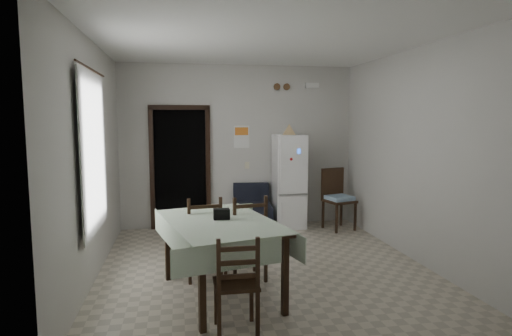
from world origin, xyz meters
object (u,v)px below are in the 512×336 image
at_px(dining_table, 221,258).
at_px(dining_chair_near_head, 236,283).
at_px(dining_chair_far_left, 202,236).
at_px(navy_seat, 253,207).
at_px(dining_chair_far_right, 245,237).
at_px(corner_chair, 339,199).
at_px(fridge, 289,181).

height_order(dining_table, dining_chair_near_head, dining_chair_near_head).
height_order(dining_table, dining_chair_far_left, dining_chair_far_left).
relative_size(navy_seat, dining_chair_near_head, 0.85).
xyz_separation_m(dining_chair_far_left, dining_chair_far_right, (0.51, -0.15, 0.01)).
distance_m(dining_table, dining_chair_far_right, 0.58).
relative_size(navy_seat, corner_chair, 0.73).
height_order(fridge, dining_chair_far_right, fridge).
distance_m(navy_seat, dining_chair_far_left, 2.44).
bearing_deg(navy_seat, dining_chair_near_head, -96.99).
distance_m(fridge, dining_chair_near_head, 3.93).
height_order(corner_chair, dining_chair_near_head, corner_chair).
relative_size(corner_chair, dining_chair_far_left, 1.05).
distance_m(corner_chair, dining_chair_far_right, 2.84).
bearing_deg(dining_chair_far_left, dining_table, 97.71).
height_order(fridge, corner_chair, fridge).
bearing_deg(fridge, corner_chair, -21.16).
bearing_deg(dining_chair_far_right, corner_chair, -144.73).
height_order(fridge, dining_chair_near_head, fridge).
bearing_deg(dining_table, fridge, 48.00).
xyz_separation_m(fridge, corner_chair, (0.82, -0.33, -0.30)).
bearing_deg(corner_chair, dining_chair_near_head, -140.26).
distance_m(navy_seat, corner_chair, 1.52).
bearing_deg(dining_chair_far_left, dining_chair_near_head, 91.47).
bearing_deg(dining_chair_far_left, navy_seat, -122.24).
distance_m(dining_table, dining_chair_near_head, 0.82).
bearing_deg(dining_chair_near_head, corner_chair, -124.19).
bearing_deg(corner_chair, fridge, 142.22).
xyz_separation_m(navy_seat, dining_chair_near_head, (-0.80, -3.63, 0.07)).
height_order(corner_chair, dining_table, corner_chair).
relative_size(dining_table, dining_chair_far_left, 1.58).
relative_size(fridge, dining_chair_far_left, 1.62).
xyz_separation_m(navy_seat, dining_chair_far_right, (-0.51, -2.36, 0.13)).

